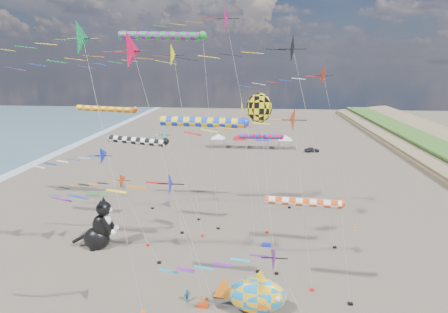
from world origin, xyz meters
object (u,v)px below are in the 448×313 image
at_px(cat_inflatable, 98,223).
at_px(fish_inflatable, 256,295).
at_px(child_blue, 187,296).
at_px(child_green, 248,284).
at_px(parked_car, 312,150).
at_px(person_adult, 265,293).

xyz_separation_m(cat_inflatable, fish_inflatable, (16.55, -8.60, -1.12)).
bearing_deg(child_blue, child_green, -29.53).
height_order(fish_inflatable, parked_car, fish_inflatable).
relative_size(cat_inflatable, parked_car, 1.75).
bearing_deg(parked_car, cat_inflatable, 137.62).
bearing_deg(cat_inflatable, fish_inflatable, -34.44).
xyz_separation_m(cat_inflatable, child_blue, (10.93, -7.73, -2.21)).
relative_size(cat_inflatable, fish_inflatable, 0.92).
relative_size(child_green, parked_car, 0.36).
xyz_separation_m(child_green, child_blue, (-4.93, -2.06, -0.01)).
height_order(fish_inflatable, person_adult, fish_inflatable).
relative_size(child_green, child_blue, 1.02).
xyz_separation_m(fish_inflatable, child_green, (-0.69, 2.93, -1.08)).
xyz_separation_m(cat_inflatable, person_adult, (17.31, -7.08, -2.00)).
bearing_deg(fish_inflatable, cat_inflatable, 152.55).
bearing_deg(child_blue, cat_inflatable, 92.52).
bearing_deg(child_green, fish_inflatable, -70.63).
distance_m(fish_inflatable, child_green, 3.19).
bearing_deg(parked_car, child_blue, 151.99).
xyz_separation_m(person_adult, child_blue, (-6.38, -0.65, -0.22)).
height_order(cat_inflatable, parked_car, cat_inflatable).
bearing_deg(person_adult, parked_car, 67.00).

